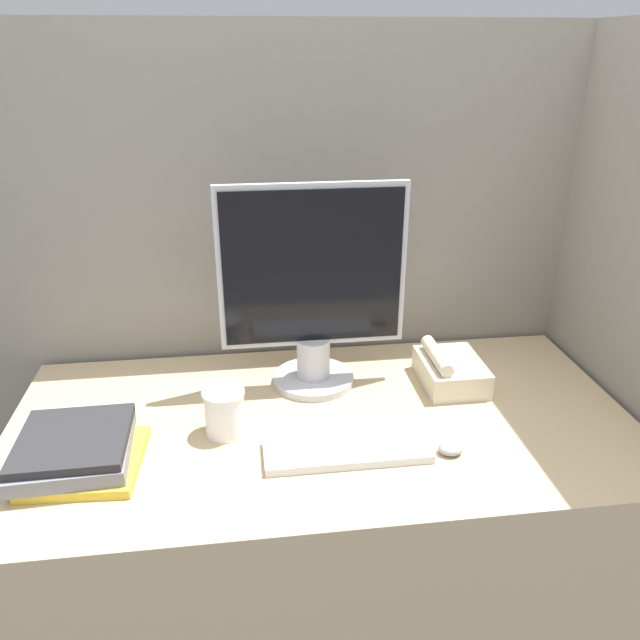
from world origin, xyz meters
The scene contains 9 objects.
cubicle_panel_rear centered at (0.00, 0.81, 0.82)m, with size 1.93×0.04×1.65m.
cubicle_panel_right centered at (0.80, 0.42, 0.82)m, with size 0.04×0.83×1.65m.
desk centered at (0.00, 0.39, 0.37)m, with size 1.53×0.77×0.74m.
monitor centered at (0.00, 0.58, 0.99)m, with size 0.48×0.22×0.54m.
keyboard centered at (0.03, 0.24, 0.75)m, with size 0.37×0.12×0.02m.
mouse centered at (0.27, 0.21, 0.75)m, with size 0.06×0.05×0.03m.
coffee_cup centered at (-0.24, 0.36, 0.79)m, with size 0.10×0.10×0.11m.
book_stack centered at (-0.55, 0.28, 0.78)m, with size 0.27×0.27×0.08m.
desk_telephone centered at (0.37, 0.52, 0.78)m, with size 0.16×0.21×0.10m.
Camera 1 is at (-0.18, -0.91, 1.59)m, focal length 35.00 mm.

